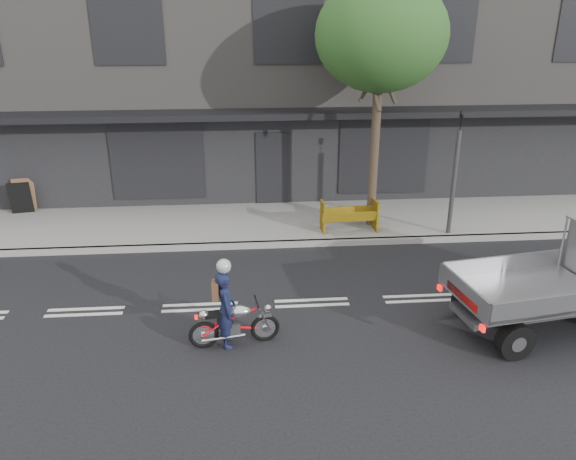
% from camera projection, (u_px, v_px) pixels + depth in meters
% --- Properties ---
extents(ground, '(80.00, 80.00, 0.00)m').
position_uv_depth(ground, '(312.00, 303.00, 12.14)').
color(ground, black).
rests_on(ground, ground).
extents(sidewalk, '(32.00, 3.20, 0.15)m').
position_uv_depth(sidewalk, '(293.00, 222.00, 16.46)').
color(sidewalk, gray).
rests_on(sidewalk, ground).
extents(kerb, '(32.00, 0.20, 0.15)m').
position_uv_depth(kerb, '(298.00, 244.00, 14.98)').
color(kerb, gray).
rests_on(kerb, ground).
extents(building_main, '(26.00, 10.00, 8.00)m').
position_uv_depth(building_main, '(277.00, 62.00, 21.11)').
color(building_main, slate).
rests_on(building_main, ground).
extents(street_tree, '(3.40, 3.40, 6.74)m').
position_uv_depth(street_tree, '(381.00, 36.00, 14.23)').
color(street_tree, '#382B21').
rests_on(street_tree, ground).
extents(traffic_light_pole, '(0.12, 0.12, 3.50)m').
position_uv_depth(traffic_light_pole, '(454.00, 180.00, 14.94)').
color(traffic_light_pole, '#2D2D30').
rests_on(traffic_light_pole, ground).
extents(motorcycle, '(1.72, 0.50, 0.89)m').
position_uv_depth(motorcycle, '(234.00, 323.00, 10.51)').
color(motorcycle, black).
rests_on(motorcycle, ground).
extents(rider, '(0.43, 0.59, 1.52)m').
position_uv_depth(rider, '(226.00, 309.00, 10.39)').
color(rider, '#141938').
rests_on(rider, ground).
extents(construction_barrier, '(1.61, 0.71, 0.88)m').
position_uv_depth(construction_barrier, '(351.00, 218.00, 15.31)').
color(construction_barrier, '#E5AC0C').
rests_on(construction_barrier, sidewalk).
extents(sandwich_board, '(0.69, 0.53, 0.99)m').
position_uv_depth(sandwich_board, '(20.00, 198.00, 16.74)').
color(sandwich_board, black).
rests_on(sandwich_board, sidewalk).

